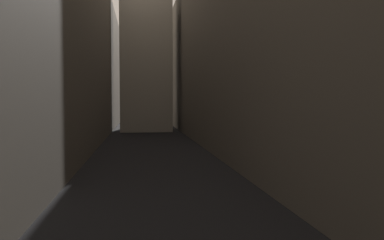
{
  "coord_description": "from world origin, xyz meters",
  "views": [
    {
      "loc": [
        -1.24,
        12.42,
        4.92
      ],
      "look_at": [
        0.0,
        21.54,
        4.47
      ],
      "focal_mm": 36.89,
      "sensor_mm": 36.0,
      "label": 1
    }
  ],
  "objects": [
    {
      "name": "building_block_right",
      "position": [
        11.88,
        50.0,
        11.56
      ],
      "size": [
        12.75,
        108.0,
        23.12
      ],
      "primitive_type": "cube",
      "color": "#60594F",
      "rests_on": "ground"
    },
    {
      "name": "ground_plane",
      "position": [
        0.0,
        48.0,
        0.0
      ],
      "size": [
        264.0,
        264.0,
        0.0
      ],
      "primitive_type": "plane",
      "color": "black"
    },
    {
      "name": "building_block_left",
      "position": [
        -12.01,
        50.0,
        10.84
      ],
      "size": [
        13.01,
        108.0,
        21.68
      ],
      "primitive_type": "cube",
      "color": "#60594F",
      "rests_on": "ground"
    }
  ]
}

